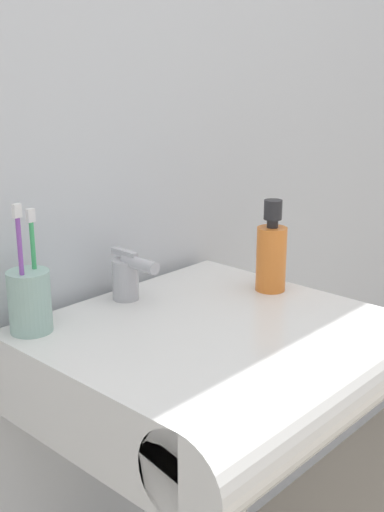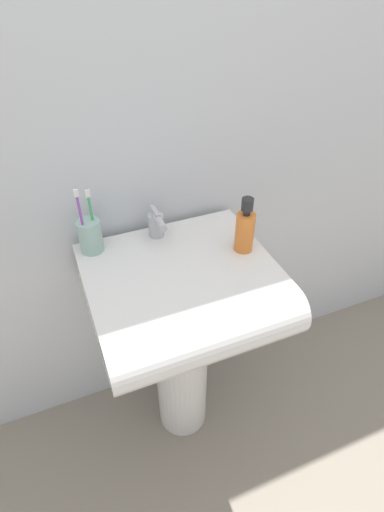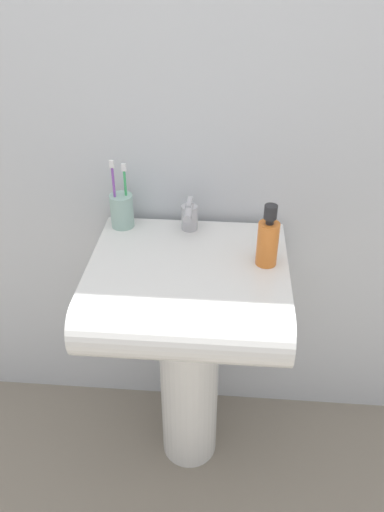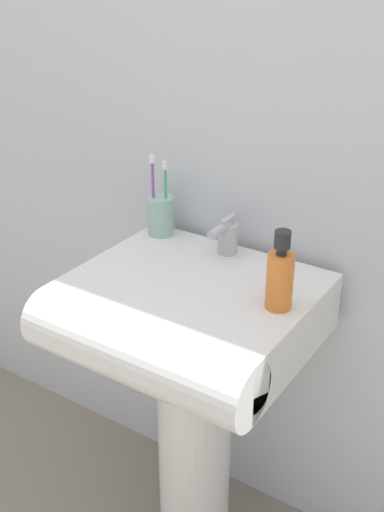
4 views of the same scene
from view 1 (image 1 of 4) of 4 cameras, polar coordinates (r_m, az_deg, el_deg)
name	(u,v)px [view 1 (image 1 of 4)]	position (r m, az deg, el deg)	size (l,w,h in m)	color
wall_back	(87,38)	(1.13, -9.35, 18.60)	(5.00, 0.05, 2.40)	silver
sink_basin	(220,368)	(1.02, 2.54, -9.92)	(0.51, 0.47, 0.13)	white
faucet	(128,276)	(1.10, -5.71, -1.75)	(0.05, 0.10, 0.09)	#B7B7BC
toothbrush_cup	(30,300)	(1.00, -14.23, -3.78)	(0.06, 0.06, 0.20)	#99BFB2
soap_bottle	(269,253)	(1.15, 6.87, 0.23)	(0.05, 0.05, 0.17)	orange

